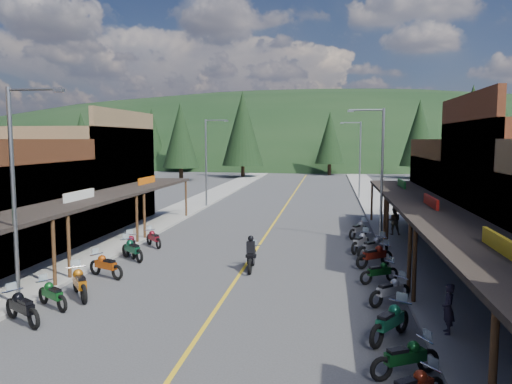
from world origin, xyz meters
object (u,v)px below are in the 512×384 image
at_px(pine_7, 152,134).
at_px(bike_west_6, 80,282).
at_px(bike_west_5, 52,293).
at_px(bike_east_6, 390,290).
at_px(pine_8, 128,141).
at_px(rider_on_bike, 251,256).
at_px(bike_west_7, 106,264).
at_px(bike_west_10, 154,237).
at_px(bike_west_4, 22,306).
at_px(bike_west_8, 132,248).
at_px(bike_east_11, 358,229).
at_px(shop_west_3, 79,177).
at_px(streetlight_1, 208,159).
at_px(pine_3, 330,138).
at_px(pine_10, 181,136).
at_px(bike_east_7, 379,271).
at_px(bike_east_5, 390,320).
at_px(pine_4, 419,133).
at_px(bike_east_8, 375,254).
at_px(pine_9, 489,138).
at_px(bike_east_10, 360,241).
at_px(bike_east_4, 405,356).
at_px(pine_2, 243,128).
at_px(bike_west_9, 132,244).
at_px(bike_east_9, 373,246).
at_px(shop_east_3, 483,197).
at_px(streetlight_0, 17,188).
at_px(pine_0, 82,138).
at_px(streetlight_3, 359,156).
at_px(pine_11, 472,131).
at_px(pine_1, 181,134).

relative_size(pine_7, bike_west_6, 5.37).
height_order(bike_west_5, bike_east_6, bike_east_6).
bearing_deg(pine_8, rider_on_bike, -60.30).
relative_size(bike_west_7, bike_east_6, 1.04).
bearing_deg(bike_west_10, bike_west_4, -132.88).
bearing_deg(bike_west_10, bike_west_8, -131.95).
bearing_deg(bike_west_6, bike_east_11, 12.55).
bearing_deg(shop_west_3, streetlight_1, 57.44).
xyz_separation_m(pine_3, bike_west_10, (-9.96, -61.03, -5.92)).
distance_m(pine_10, bike_west_8, 50.09).
bearing_deg(bike_east_7, bike_west_8, -132.19).
xyz_separation_m(pine_10, bike_east_5, (23.93, -56.92, -6.13)).
xyz_separation_m(streetlight_1, bike_west_10, (0.99, -17.03, -3.90)).
height_order(pine_4, bike_east_8, pine_4).
distance_m(pine_9, bike_west_4, 60.61).
xyz_separation_m(pine_9, bike_west_7, (-29.84, -46.52, -5.78)).
bearing_deg(bike_east_7, bike_east_10, 153.25).
distance_m(pine_7, bike_east_4, 93.64).
bearing_deg(bike_east_10, pine_7, 144.41).
height_order(pine_2, bike_west_5, pine_2).
xyz_separation_m(bike_west_9, bike_east_5, (12.30, -9.62, 0.02)).
height_order(pine_10, bike_west_6, pine_10).
bearing_deg(bike_east_9, shop_east_3, 89.22).
bearing_deg(bike_west_5, bike_east_4, -74.08).
xyz_separation_m(bike_west_6, bike_east_7, (11.77, 3.81, -0.13)).
height_order(bike_west_8, bike_east_7, bike_west_8).
relative_size(bike_west_10, rider_on_bike, 0.85).
height_order(streetlight_0, pine_2, pine_2).
distance_m(pine_2, rider_on_bike, 58.70).
xyz_separation_m(pine_2, bike_west_10, (4.04, -53.03, -7.43)).
distance_m(pine_4, bike_west_6, 68.91).
height_order(pine_3, bike_east_11, pine_3).
height_order(pine_3, pine_7, pine_7).
xyz_separation_m(shop_east_3, pine_0, (-53.75, 50.70, 3.95)).
relative_size(pine_4, pine_9, 1.16).
bearing_deg(bike_west_5, bike_east_7, -34.76).
bearing_deg(pine_8, pine_4, 26.57).
bearing_deg(streetlight_1, pine_8, 129.90).
distance_m(pine_7, bike_west_10, 75.95).
bearing_deg(pine_2, pine_4, 4.09).
relative_size(shop_west_3, streetlight_3, 1.36).
height_order(pine_11, bike_west_10, pine_11).
bearing_deg(bike_west_9, bike_east_9, -23.73).
xyz_separation_m(pine_7, bike_east_5, (37.93, -82.92, -6.58)).
bearing_deg(streetlight_3, pine_1, 127.73).
bearing_deg(bike_east_11, bike_east_7, -55.82).
distance_m(bike_west_6, bike_east_8, 13.51).
height_order(streetlight_1, bike_west_5, streetlight_1).
bearing_deg(pine_10, shop_west_3, -83.78).
xyz_separation_m(streetlight_0, pine_10, (-11.05, 56.00, 2.32)).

